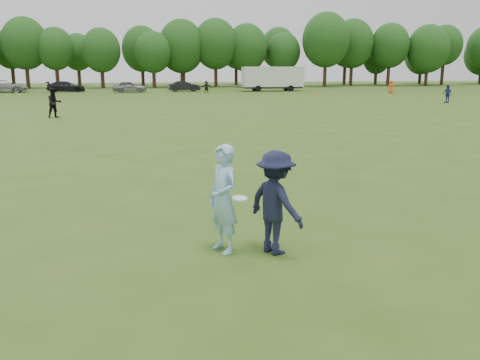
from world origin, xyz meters
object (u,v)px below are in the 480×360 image
Objects in this scene: player_far_c at (391,87)px; car_c at (4,86)px; defender at (276,203)px; car_f at (184,86)px; car_d at (66,87)px; car_e at (130,87)px; field_cone at (316,94)px; thrower at (223,199)px; player_far_a at (54,103)px; cargo_trailer at (273,78)px; player_far_b at (447,94)px; player_far_d at (206,87)px.

car_c is at bearing 16.48° from player_far_c.
defender is 59.74m from car_f.
car_e reaches higher than car_d.
thrower is at bearing -109.74° from field_cone.
thrower is at bearing -171.82° from car_d.
car_e is 14.06× the size of field_cone.
player_far_a is at bearing 158.09° from car_f.
car_e is 0.47× the size of cargo_trailer.
player_far_c is 32.63m from car_e.
player_far_b is 37.83m from car_e.
car_d is (7.42, 0.28, -0.08)m from car_c.
player_far_d is 10.21m from cargo_trailer.
player_far_a reaches higher than player_far_d.
cargo_trailer is at bearing 28.31° from player_far_d.
car_f is (-22.30, 25.23, -0.13)m from player_far_b.
cargo_trailer reaches higher than defender.
player_far_c is 1.03× the size of player_far_d.
car_c is at bearing -12.58° from defender.
player_far_d is 0.33× the size of car_d.
defender reaches higher than player_far_b.
player_far_b reaches higher than car_e.
defender is 0.21× the size of cargo_trailer.
car_f is at bearing -78.14° from car_e.
player_far_b is 0.29× the size of car_c.
car_c reaches higher than car_f.
car_c is at bearing -138.38° from player_far_b.
cargo_trailer is (13.62, 58.76, 0.85)m from defender.
player_far_b is (24.26, 34.49, -0.12)m from defender.
thrower is 6.47× the size of field_cone.
car_d is at bearing 14.00° from player_far_c.
car_c is 15.75m from car_e.
player_far_d reaches higher than car_e.
player_far_d is at bearing 147.51° from field_cone.
car_c is at bearing 170.24° from player_far_d.
defender reaches higher than car_d.
car_c is (-24.98, 6.12, -0.01)m from player_far_d.
player_far_c reaches higher than car_e.
defender is 1.16× the size of player_far_c.
player_far_c is 0.18× the size of cargo_trailer.
player_far_a reaches higher than car_d.
field_cone is at bearing 11.22° from player_far_a.
cargo_trailer is at bearing -174.43° from player_far_b.
cargo_trailer reaches higher than player_far_b.
defender is 64.10m from car_c.
player_far_b is 0.38× the size of car_e.
field_cone is (16.85, 46.97, -0.82)m from thrower.
car_d is at bearing 165.86° from thrower.
car_c is 1.34× the size of car_f.
player_far_b reaches higher than player_far_c.
player_far_d is at bearing -108.84° from car_c.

